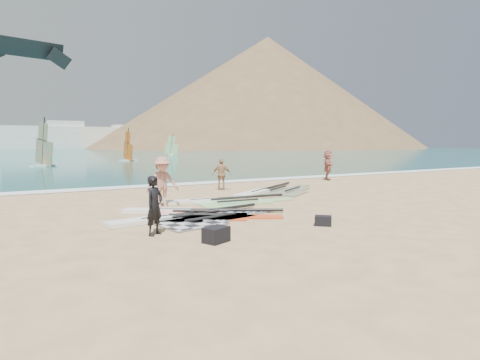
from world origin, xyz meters
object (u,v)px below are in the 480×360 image
rig_red (187,214)px  gear_bag_far (323,221)px  rig_orange (273,191)px  person_wetsuit (155,206)px  beachgoer_mid (162,182)px  beachgoer_right (328,165)px  rig_green (221,201)px  beachgoer_back (222,174)px  rig_grey (185,219)px  gear_bag_near (216,235)px

rig_red → gear_bag_far: gear_bag_far is taller
rig_orange → person_wetsuit: person_wetsuit is taller
rig_orange → gear_bag_far: gear_bag_far is taller
person_wetsuit → beachgoer_mid: size_ratio=0.82×
gear_bag_far → beachgoer_right: size_ratio=0.25×
gear_bag_far → person_wetsuit: 4.90m
gear_bag_far → rig_orange: bearing=66.1°
rig_green → beachgoer_right: size_ratio=2.77×
person_wetsuit → beachgoer_back: 10.03m
rig_grey → person_wetsuit: person_wetsuit is taller
rig_orange → gear_bag_near: gear_bag_near is taller
gear_bag_near → beachgoer_right: bearing=38.9°
rig_grey → rig_orange: (6.46, 4.49, 0.00)m
beachgoer_back → beachgoer_right: size_ratio=0.84×
gear_bag_far → person_wetsuit: size_ratio=0.31×
person_wetsuit → beachgoer_right: size_ratio=0.82×
rig_green → beachgoer_mid: beachgoer_mid is taller
beachgoer_back → beachgoer_right: (8.50, 1.47, 0.15)m
beachgoer_mid → person_wetsuit: bearing=-108.9°
gear_bag_near → person_wetsuit: bearing=125.2°
beachgoer_mid → rig_red: bearing=-82.7°
gear_bag_near → rig_grey: bearing=82.4°
rig_grey → rig_red: size_ratio=1.16×
gear_bag_near → beachgoer_mid: size_ratio=0.31×
rig_red → gear_bag_far: (2.83, -3.57, 0.10)m
rig_orange → person_wetsuit: 9.95m
beachgoer_right → beachgoer_mid: bearing=152.4°
rig_green → gear_bag_near: bearing=-113.4°
rig_orange → person_wetsuit: (-7.92, -5.99, 0.74)m
rig_green → beachgoer_mid: (-2.42, 0.08, 0.91)m
rig_red → gear_bag_near: size_ratio=8.29×
beachgoer_mid → beachgoer_right: beachgoer_right is taller
rig_red → beachgoer_right: bearing=59.4°
rig_green → beachgoer_back: bearing=67.0°
rig_red → gear_bag_far: bearing=-21.5°
rig_red → person_wetsuit: size_ratio=3.17×
rig_grey → person_wetsuit: 2.22m
gear_bag_far → beachgoer_right: beachgoer_right is taller
rig_grey → beachgoer_right: beachgoer_right is taller
rig_green → beachgoer_right: beachgoer_right is taller
rig_green → rig_red: size_ratio=1.07×
rig_grey → beachgoer_back: (4.64, 6.46, 0.76)m
rig_orange → person_wetsuit: size_ratio=3.84×
rig_grey → beachgoer_right: bearing=20.8°
beachgoer_right → beachgoer_back: bearing=140.4°
rig_red → beachgoer_mid: size_ratio=2.61×
rig_red → person_wetsuit: 3.02m
gear_bag_near → rig_red: bearing=78.2°
gear_bag_near → beachgoer_back: size_ratio=0.37×
person_wetsuit → beachgoer_mid: bearing=34.7°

